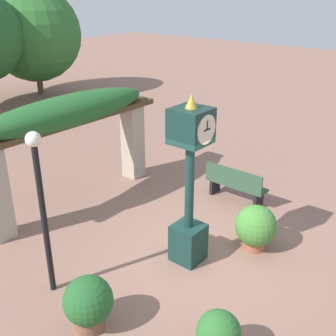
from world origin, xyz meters
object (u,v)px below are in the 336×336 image
at_px(potted_plant_near_right, 88,302).
at_px(lamp_post, 41,195).
at_px(potted_plant_near_left, 256,227).
at_px(pedestal_clock, 190,184).
at_px(potted_plant_far_left, 219,335).
at_px(park_bench, 235,184).

height_order(potted_plant_near_right, lamp_post, lamp_post).
bearing_deg(potted_plant_near_left, pedestal_clock, 143.99).
xyz_separation_m(potted_plant_near_left, potted_plant_near_right, (-3.52, 0.93, -0.02)).
height_order(pedestal_clock, potted_plant_far_left, pedestal_clock).
bearing_deg(pedestal_clock, potted_plant_near_left, -36.01).
xyz_separation_m(pedestal_clock, lamp_post, (-2.20, 1.30, 0.22)).
xyz_separation_m(potted_plant_near_left, potted_plant_far_left, (-2.75, -0.92, -0.09)).
xyz_separation_m(pedestal_clock, potted_plant_near_right, (-2.39, 0.11, -1.14)).
relative_size(potted_plant_near_left, potted_plant_near_right, 1.04).
bearing_deg(lamp_post, park_bench, -8.73).
relative_size(pedestal_clock, potted_plant_near_right, 3.60).
relative_size(pedestal_clock, lamp_post, 1.12).
relative_size(park_bench, lamp_post, 0.53).
height_order(park_bench, lamp_post, lamp_post).
xyz_separation_m(potted_plant_near_left, lamp_post, (-3.33, 2.12, 1.34)).
bearing_deg(pedestal_clock, potted_plant_far_left, -133.04).
height_order(pedestal_clock, park_bench, pedestal_clock).
relative_size(potted_plant_near_right, lamp_post, 0.31).
height_order(potted_plant_near_left, park_bench, potted_plant_near_left).
bearing_deg(potted_plant_far_left, park_bench, 28.20).
xyz_separation_m(potted_plant_far_left, park_bench, (4.28, 2.29, 0.03)).
distance_m(pedestal_clock, potted_plant_near_right, 2.65).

